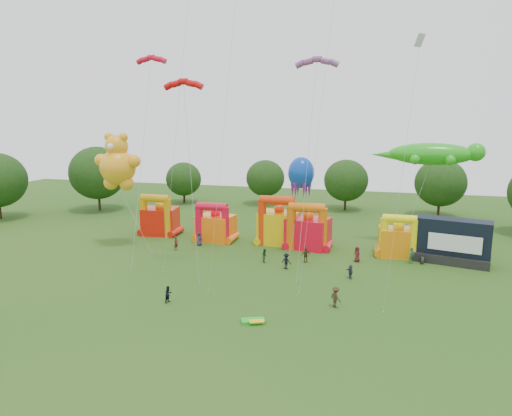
% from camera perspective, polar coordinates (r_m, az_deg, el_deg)
% --- Properties ---
extents(ground, '(160.00, 160.00, 0.00)m').
position_cam_1_polar(ground, '(38.31, -7.54, -15.34)').
color(ground, '#224D15').
rests_on(ground, ground).
extents(tree_ring, '(122.51, 124.60, 12.07)m').
position_cam_1_polar(tree_ring, '(36.97, -9.11, -5.93)').
color(tree_ring, '#352314').
rests_on(tree_ring, ground).
extents(bouncy_castle_0, '(5.38, 4.53, 6.25)m').
position_cam_1_polar(bouncy_castle_0, '(69.44, -11.96, -1.35)').
color(bouncy_castle_0, red).
rests_on(bouncy_castle_0, ground).
extents(bouncy_castle_1, '(5.49, 4.68, 5.68)m').
position_cam_1_polar(bouncy_castle_1, '(64.82, -5.14, -2.22)').
color(bouncy_castle_1, orange).
rests_on(bouncy_castle_1, ground).
extents(bouncy_castle_2, '(5.53, 4.55, 6.93)m').
position_cam_1_polar(bouncy_castle_2, '(62.93, 2.84, -2.16)').
color(bouncy_castle_2, yellow).
rests_on(bouncy_castle_2, ground).
extents(bouncy_castle_3, '(6.07, 5.25, 6.36)m').
position_cam_1_polar(bouncy_castle_3, '(61.16, 6.50, -2.81)').
color(bouncy_castle_3, red).
rests_on(bouncy_castle_3, ground).
extents(bouncy_castle_4, '(4.84, 4.03, 5.56)m').
position_cam_1_polar(bouncy_castle_4, '(59.93, 17.30, -3.81)').
color(bouncy_castle_4, orange).
rests_on(bouncy_castle_4, ground).
extents(stage_trailer, '(8.98, 5.08, 5.38)m').
position_cam_1_polar(stage_trailer, '(59.47, 23.34, -3.88)').
color(stage_trailer, black).
rests_on(stage_trailer, ground).
extents(teddy_bear_kite, '(9.27, 5.04, 15.38)m').
position_cam_1_polar(teddy_bear_kite, '(62.12, -15.93, 2.09)').
color(teddy_bear_kite, '#FBA21B').
rests_on(teddy_bear_kite, ground).
extents(gecko_kite, '(14.35, 9.57, 14.07)m').
position_cam_1_polar(gecko_kite, '(63.05, 19.77, 1.91)').
color(gecko_kite, green).
rests_on(gecko_kite, ground).
extents(octopus_kite, '(3.55, 8.97, 12.11)m').
position_cam_1_polar(octopus_kite, '(61.43, 5.46, 2.57)').
color(octopus_kite, '#0B3EB1').
rests_on(octopus_kite, ground).
extents(parafoil_kites, '(26.31, 14.35, 25.86)m').
position_cam_1_polar(parafoil_kites, '(54.20, -10.20, 5.58)').
color(parafoil_kites, red).
rests_on(parafoil_kites, ground).
extents(diamond_kites, '(26.48, 11.57, 36.50)m').
position_cam_1_polar(diamond_kites, '(46.32, 0.76, 9.38)').
color(diamond_kites, '#D2093B').
rests_on(diamond_kites, ground).
extents(folded_kite_bundle, '(2.23, 1.69, 0.31)m').
position_cam_1_polar(folded_kite_bundle, '(39.86, -0.32, -13.92)').
color(folded_kite_bundle, green).
rests_on(folded_kite_bundle, ground).
extents(spectator_0, '(1.01, 0.77, 1.85)m').
position_cam_1_polar(spectator_0, '(62.78, -7.11, -3.87)').
color(spectator_0, '#292A45').
rests_on(spectator_0, ground).
extents(spectator_1, '(0.64, 0.79, 1.87)m').
position_cam_1_polar(spectator_1, '(61.07, -9.97, -4.36)').
color(spectator_1, '#542218').
rests_on(spectator_1, ground).
extents(spectator_2, '(0.87, 0.98, 1.67)m').
position_cam_1_polar(spectator_2, '(55.23, 1.12, -5.96)').
color(spectator_2, '#193F22').
rests_on(spectator_2, ground).
extents(spectator_3, '(1.35, 1.01, 1.86)m').
position_cam_1_polar(spectator_3, '(52.86, 3.81, -6.65)').
color(spectator_3, black).
rests_on(spectator_3, ground).
extents(spectator_4, '(1.18, 0.89, 1.86)m').
position_cam_1_polar(spectator_4, '(55.42, 6.25, -5.86)').
color(spectator_4, '#3A2F17').
rests_on(spectator_4, ground).
extents(spectator_5, '(1.12, 1.45, 1.53)m').
position_cam_1_polar(spectator_5, '(50.81, 11.70, -7.80)').
color(spectator_5, '#2F2945').
rests_on(spectator_5, ground).
extents(spectator_6, '(1.10, 1.07, 1.90)m').
position_cam_1_polar(spectator_6, '(56.67, 12.53, -5.66)').
color(spectator_6, '#55181B').
rests_on(spectator_6, ground).
extents(spectator_7, '(0.85, 0.83, 1.97)m').
position_cam_1_polar(spectator_7, '(57.77, 18.88, -5.64)').
color(spectator_7, '#1C4835').
rests_on(spectator_7, ground).
extents(spectator_8, '(0.80, 0.92, 1.61)m').
position_cam_1_polar(spectator_8, '(44.32, -10.88, -10.55)').
color(spectator_8, black).
rests_on(spectator_8, ground).
extents(spectator_9, '(1.41, 1.42, 1.97)m').
position_cam_1_polar(spectator_9, '(43.10, 9.94, -10.90)').
color(spectator_9, '#3D2918').
rests_on(spectator_9, ground).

